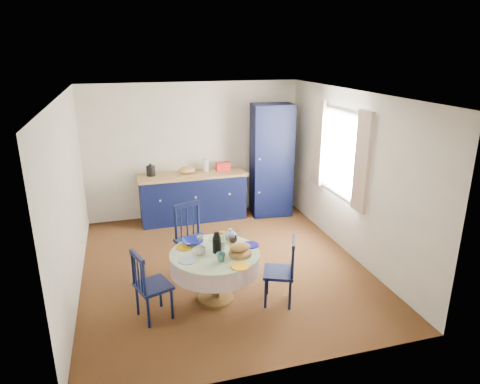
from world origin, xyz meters
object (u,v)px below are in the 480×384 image
object	(u,v)px
chair_left	(150,285)
cobalt_bowl	(192,242)
pantry_cabinet	(271,161)
chair_far	(193,239)
mug_c	(233,240)
chair_right	(282,271)
mug_a	(200,251)
kitchen_counter	(193,196)
dining_table	(216,261)
mug_b	(221,257)
mug_d	(201,239)

from	to	relation	value
chair_left	cobalt_bowl	bearing A→B (deg)	-70.82
pantry_cabinet	chair_far	world-z (taller)	pantry_cabinet
pantry_cabinet	mug_c	world-z (taller)	pantry_cabinet
chair_right	mug_a	bearing A→B (deg)	-82.09
kitchen_counter	mug_c	xyz separation A→B (m)	(0.09, -2.60, 0.26)
mug_c	dining_table	bearing A→B (deg)	-142.89
dining_table	chair_right	size ratio (longest dim) A/B	1.32
kitchen_counter	mug_b	world-z (taller)	kitchen_counter
mug_c	mug_d	size ratio (longest dim) A/B	1.17
dining_table	chair_right	bearing A→B (deg)	-19.07
mug_a	dining_table	bearing A→B (deg)	1.72
chair_far	mug_c	size ratio (longest dim) A/B	9.23
chair_left	mug_b	bearing A→B (deg)	-114.36
dining_table	mug_b	distance (m)	0.29
cobalt_bowl	mug_c	bearing A→B (deg)	-11.01
kitchen_counter	mug_d	xyz separation A→B (m)	(-0.32, -2.48, 0.26)
chair_right	cobalt_bowl	distance (m)	1.19
chair_left	mug_d	distance (m)	0.90
chair_far	chair_right	distance (m)	1.43
chair_far	mug_b	bearing A→B (deg)	-101.85
kitchen_counter	chair_far	distance (m)	2.02
chair_left	mug_d	size ratio (longest dim) A/B	9.40
chair_left	mug_a	bearing A→B (deg)	-95.46
dining_table	cobalt_bowl	size ratio (longest dim) A/B	4.20
chair_far	chair_right	size ratio (longest dim) A/B	1.16
chair_far	mug_c	world-z (taller)	chair_far
dining_table	mug_a	distance (m)	0.25
chair_far	mug_d	distance (m)	0.53
kitchen_counter	chair_right	distance (m)	3.13
mug_a	mug_c	xyz separation A→B (m)	(0.47, 0.22, -0.01)
chair_right	mug_a	world-z (taller)	chair_right
chair_right	mug_b	distance (m)	0.82
dining_table	mug_b	bearing A→B (deg)	-87.61
chair_left	mug_b	world-z (taller)	chair_left
mug_d	dining_table	bearing A→B (deg)	-69.17
dining_table	mug_c	size ratio (longest dim) A/B	10.51
mug_b	mug_d	distance (m)	0.58
chair_right	dining_table	bearing A→B (deg)	-86.03
kitchen_counter	chair_right	size ratio (longest dim) A/B	2.28
kitchen_counter	chair_far	bearing A→B (deg)	-100.74
dining_table	cobalt_bowl	distance (m)	0.42
chair_far	mug_a	distance (m)	0.86
chair_right	mug_d	bearing A→B (deg)	-100.61
mug_b	cobalt_bowl	world-z (taller)	mug_b
pantry_cabinet	mug_d	bearing A→B (deg)	-121.99
chair_far	mug_a	world-z (taller)	chair_far
kitchen_counter	chair_right	world-z (taller)	kitchen_counter
mug_b	cobalt_bowl	distance (m)	0.60
mug_a	chair_right	bearing A→B (deg)	-15.14
chair_right	mug_b	bearing A→B (deg)	-69.46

